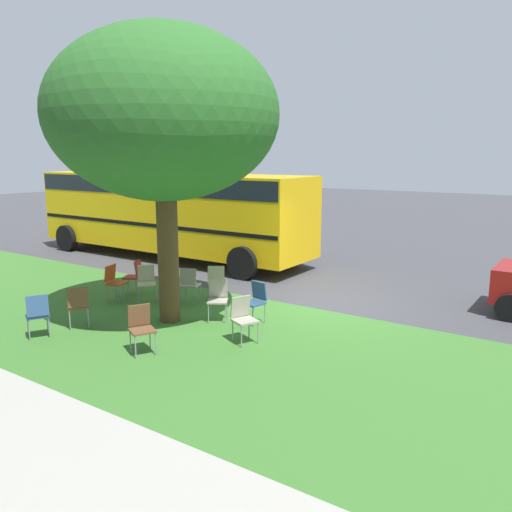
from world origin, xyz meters
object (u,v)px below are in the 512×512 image
at_px(chair_1, 78,304).
at_px(chair_7, 38,312).
at_px(chair_6, 190,282).
at_px(chair_9, 114,280).
at_px(chair_0, 255,299).
at_px(chair_10, 217,280).
at_px(school_bus, 169,207).
at_px(chair_3, 141,325).
at_px(chair_5, 135,274).
at_px(street_tree, 163,116).
at_px(chair_4, 146,280).
at_px(chair_8, 218,297).
at_px(chair_2, 243,316).

bearing_deg(chair_1, chair_7, 79.57).
bearing_deg(chair_6, chair_9, 26.04).
bearing_deg(chair_1, chair_6, -104.78).
bearing_deg(chair_0, chair_10, -26.69).
distance_m(chair_0, school_bus, 7.84).
relative_size(chair_0, chair_3, 1.00).
bearing_deg(chair_5, chair_6, -175.95).
xyz_separation_m(street_tree, chair_4, (1.54, -0.82, -3.75)).
xyz_separation_m(chair_5, chair_7, (-0.90, 3.33, 0.00)).
distance_m(chair_3, chair_5, 4.14).
height_order(chair_7, chair_8, same).
height_order(chair_8, chair_9, same).
distance_m(chair_1, chair_8, 2.87).
height_order(street_tree, chair_8, street_tree).
distance_m(chair_2, chair_10, 2.96).
bearing_deg(chair_0, chair_3, 74.20).
bearing_deg(chair_7, chair_0, -132.99).
height_order(street_tree, school_bus, street_tree).
bearing_deg(chair_6, chair_0, 172.09).
relative_size(chair_1, chair_9, 1.00).
bearing_deg(chair_0, street_tree, 30.46).
xyz_separation_m(street_tree, school_bus, (4.88, -5.18, -2.51)).
bearing_deg(school_bus, street_tree, 133.28).
height_order(street_tree, chair_1, street_tree).
bearing_deg(chair_4, chair_7, 93.44).
bearing_deg(chair_7, chair_10, -106.68).
distance_m(chair_0, chair_10, 1.94).
distance_m(street_tree, chair_5, 4.51).
relative_size(street_tree, chair_9, 6.83).
relative_size(chair_0, chair_4, 1.00).
xyz_separation_m(street_tree, chair_9, (2.21, -0.40, -3.75)).
bearing_deg(chair_10, chair_0, 153.31).
xyz_separation_m(chair_6, chair_7, (0.84, 3.45, 0.00)).
relative_size(chair_4, chair_9, 1.00).
bearing_deg(chair_6, chair_1, 75.22).
xyz_separation_m(chair_3, chair_5, (3.11, -2.74, 0.00)).
bearing_deg(chair_3, chair_4, -45.66).
height_order(street_tree, chair_4, street_tree).
bearing_deg(school_bus, chair_6, 137.82).
bearing_deg(chair_9, chair_3, 146.47).
height_order(chair_4, chair_10, same).
height_order(chair_4, chair_7, same).
relative_size(chair_4, chair_6, 1.00).
distance_m(street_tree, chair_6, 3.98).
height_order(chair_0, chair_8, same).
distance_m(chair_3, chair_9, 3.68).
distance_m(chair_8, chair_9, 3.03).
bearing_deg(chair_5, chair_9, 93.58).
distance_m(chair_7, chair_8, 3.59).
xyz_separation_m(chair_2, chair_9, (4.26, -0.56, 0.00)).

